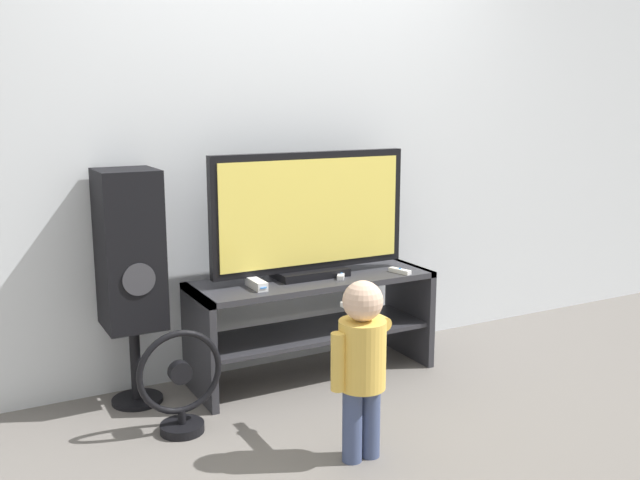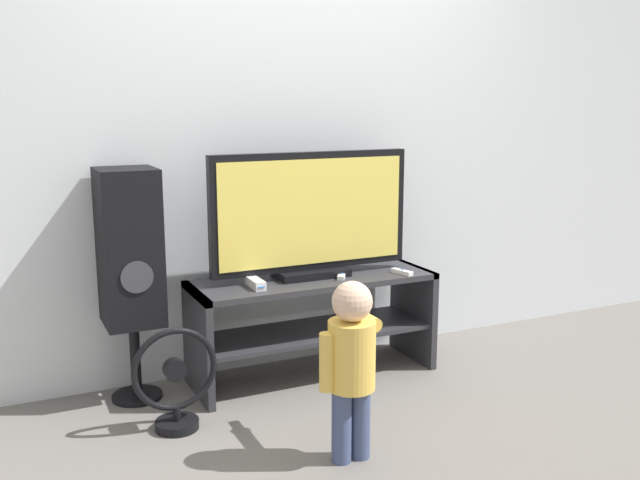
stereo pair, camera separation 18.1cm
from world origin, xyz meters
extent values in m
plane|color=slate|center=(0.00, 0.00, 0.00)|extent=(16.00, 16.00, 0.00)
cube|color=silver|center=(0.00, 0.52, 1.30)|extent=(10.00, 0.06, 2.60)
cube|color=#2D2D33|center=(0.00, 0.22, 0.52)|extent=(1.28, 0.44, 0.03)
cube|color=#2D2D33|center=(0.00, 0.22, 0.24)|extent=(1.24, 0.40, 0.02)
cube|color=#2D2D33|center=(-0.62, 0.22, 0.27)|extent=(0.04, 0.44, 0.54)
cube|color=#2D2D33|center=(0.62, 0.22, 0.27)|extent=(0.04, 0.44, 0.54)
cube|color=black|center=(0.00, 0.24, 0.56)|extent=(0.38, 0.20, 0.04)
cube|color=black|center=(0.00, 0.24, 0.88)|extent=(1.08, 0.05, 0.61)
cube|color=#F2D859|center=(0.00, 0.21, 0.88)|extent=(1.01, 0.01, 0.54)
cube|color=white|center=(-0.34, 0.16, 0.56)|extent=(0.05, 0.17, 0.04)
cube|color=#3F8CE5|center=(-0.34, 0.07, 0.56)|extent=(0.03, 0.00, 0.01)
cube|color=white|center=(0.46, 0.08, 0.55)|extent=(0.07, 0.13, 0.02)
cylinder|color=#337FD8|center=(0.46, 0.08, 0.56)|extent=(0.01, 0.01, 0.00)
cube|color=white|center=(0.13, 0.15, 0.55)|extent=(0.10, 0.13, 0.02)
cylinder|color=#337FD8|center=(0.13, 0.15, 0.56)|extent=(0.01, 0.01, 0.00)
cylinder|color=#3F4C72|center=(-0.28, -0.67, 0.15)|extent=(0.08, 0.08, 0.31)
cylinder|color=#3F4C72|center=(-0.20, -0.67, 0.15)|extent=(0.08, 0.08, 0.31)
cylinder|color=#E5B74C|center=(-0.24, -0.67, 0.45)|extent=(0.19, 0.19, 0.28)
sphere|color=beige|center=(-0.24, -0.67, 0.67)|extent=(0.16, 0.16, 0.16)
cylinder|color=#E5B74C|center=(-0.35, -0.67, 0.44)|extent=(0.06, 0.06, 0.24)
cylinder|color=#E5B74C|center=(-0.13, -0.55, 0.56)|extent=(0.06, 0.24, 0.06)
sphere|color=beige|center=(-0.13, -0.44, 0.56)|extent=(0.07, 0.07, 0.07)
cube|color=white|center=(-0.13, -0.40, 0.56)|extent=(0.03, 0.13, 0.02)
cylinder|color=black|center=(-0.91, 0.32, 0.01)|extent=(0.25, 0.25, 0.02)
cylinder|color=black|center=(-0.91, 0.32, 0.19)|extent=(0.05, 0.05, 0.39)
cube|color=black|center=(-0.91, 0.32, 0.76)|extent=(0.27, 0.30, 0.75)
cylinder|color=#38383D|center=(-0.91, 0.17, 0.65)|extent=(0.15, 0.01, 0.15)
cylinder|color=black|center=(-0.82, -0.09, 0.02)|extent=(0.20, 0.20, 0.04)
cylinder|color=black|center=(-0.82, -0.09, 0.07)|extent=(0.04, 0.04, 0.06)
torus|color=black|center=(-0.82, -0.09, 0.28)|extent=(0.38, 0.03, 0.38)
cylinder|color=black|center=(-0.82, -0.09, 0.28)|extent=(0.10, 0.05, 0.10)
camera|label=1|loc=(-1.67, -2.97, 1.45)|focal=40.00mm
camera|label=2|loc=(-1.51, -3.05, 1.45)|focal=40.00mm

